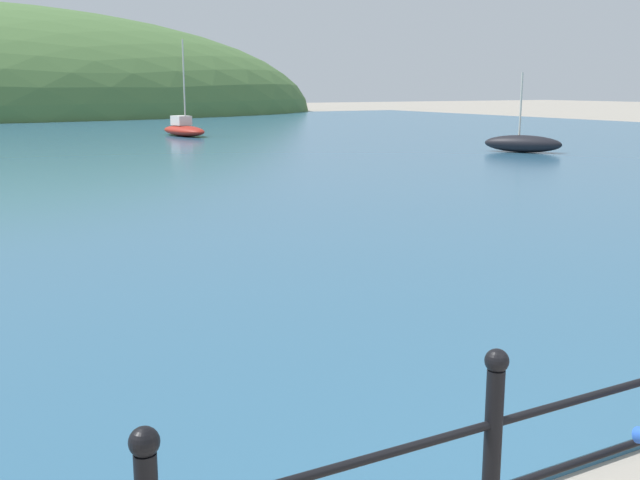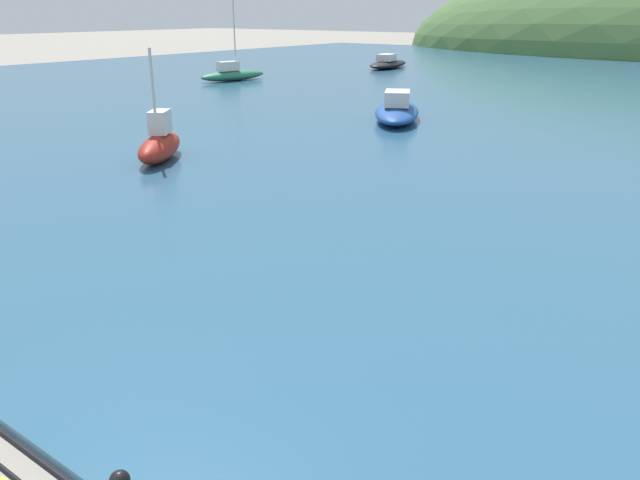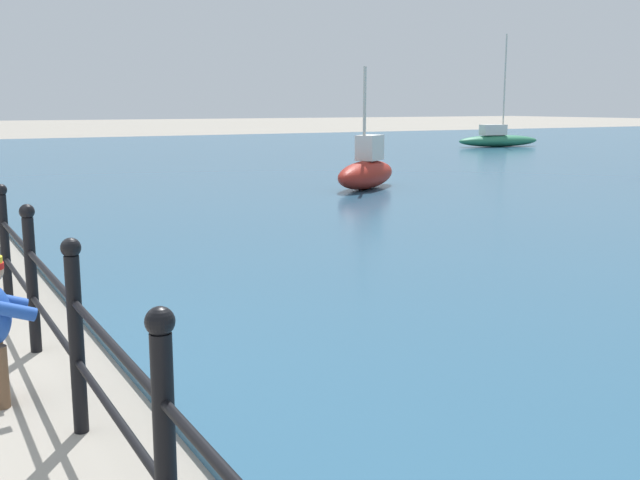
{
  "view_description": "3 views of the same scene",
  "coord_description": "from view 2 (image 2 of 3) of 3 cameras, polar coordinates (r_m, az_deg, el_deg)",
  "views": [
    {
      "loc": [
        -3.22,
        -1.08,
        2.45
      ],
      "look_at": [
        0.87,
        6.28,
        0.72
      ],
      "focal_mm": 42.0,
      "sensor_mm": 36.0,
      "label": 1
    },
    {
      "loc": [
        3.52,
        -0.08,
        3.64
      ],
      "look_at": [
        -0.77,
        5.65,
        0.99
      ],
      "focal_mm": 35.0,
      "sensor_mm": 36.0,
      "label": 2
    },
    {
      "loc": [
        5.39,
        0.69,
        1.97
      ],
      "look_at": [
        0.2,
        3.58,
        0.9
      ],
      "focal_mm": 42.0,
      "sensor_mm": 36.0,
      "label": 3
    }
  ],
  "objects": [
    {
      "name": "boat_red_dinghy",
      "position": [
        16.24,
        -14.44,
        8.5
      ],
      "size": [
        2.12,
        2.58,
        2.71
      ],
      "color": "maroon",
      "rests_on": "water"
    },
    {
      "name": "boat_far_right",
      "position": [
        34.66,
        -8.0,
        14.8
      ],
      "size": [
        1.67,
        4.18,
        5.0
      ],
      "color": "#287551",
      "rests_on": "water"
    },
    {
      "name": "boat_blue_hull",
      "position": [
        42.25,
        6.23,
        15.75
      ],
      "size": [
        2.46,
        5.01,
        0.89
      ],
      "color": "black",
      "rests_on": "water"
    },
    {
      "name": "boat_white_sailboat",
      "position": [
        21.82,
        7.05,
        11.68
      ],
      "size": [
        3.47,
        4.71,
        1.02
      ],
      "color": "#1E4793",
      "rests_on": "water"
    }
  ]
}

